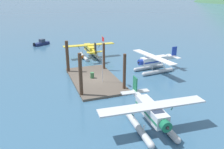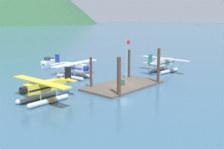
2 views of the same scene
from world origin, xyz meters
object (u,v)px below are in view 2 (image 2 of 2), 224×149
at_px(seaplane_white_bow_centre, 74,69).
at_px(seaplane_silver_stbd_fwd, 163,64).
at_px(boat_white_open_north, 48,61).
at_px(mooring_buoy, 52,101).
at_px(flagpole, 127,56).
at_px(seaplane_yellow_port_fwd, 42,89).
at_px(fuel_drum, 123,82).

bearing_deg(seaplane_white_bow_centre, seaplane_silver_stbd_fwd, -30.85).
height_order(seaplane_silver_stbd_fwd, boat_white_open_north, seaplane_silver_stbd_fwd).
xyz_separation_m(seaplane_white_bow_centre, seaplane_silver_stbd_fwd, (14.96, -8.93, 0.00)).
xyz_separation_m(mooring_buoy, seaplane_white_bow_centre, (11.89, 9.38, 1.25)).
bearing_deg(flagpole, seaplane_yellow_port_fwd, 172.68).
height_order(mooring_buoy, seaplane_yellow_port_fwd, seaplane_yellow_port_fwd).
bearing_deg(mooring_buoy, seaplane_white_bow_centre, 38.27).
xyz_separation_m(fuel_drum, seaplane_silver_stbd_fwd, (14.63, 1.82, 0.84)).
bearing_deg(seaplane_silver_stbd_fwd, seaplane_yellow_port_fwd, 177.73).
xyz_separation_m(seaplane_silver_stbd_fwd, seaplane_yellow_port_fwd, (-27.10, 1.07, 0.00)).
bearing_deg(flagpole, boat_white_open_north, 81.44).
distance_m(fuel_drum, boat_white_open_north, 28.14).
bearing_deg(seaplane_yellow_port_fwd, seaplane_silver_stbd_fwd, -2.27).
xyz_separation_m(seaplane_white_bow_centre, boat_white_open_north, (6.43, 16.72, -1.09)).
relative_size(seaplane_silver_stbd_fwd, boat_white_open_north, 2.31).
height_order(mooring_buoy, seaplane_white_bow_centre, seaplane_white_bow_centre).
bearing_deg(fuel_drum, seaplane_silver_stbd_fwd, 7.09).
xyz_separation_m(flagpole, seaplane_white_bow_centre, (-2.44, 9.73, -2.87)).
bearing_deg(mooring_buoy, seaplane_yellow_port_fwd, 99.50).
distance_m(seaplane_silver_stbd_fwd, seaplane_yellow_port_fwd, 27.13).
xyz_separation_m(fuel_drum, seaplane_white_bow_centre, (-0.33, 10.75, 0.84)).
xyz_separation_m(fuel_drum, mooring_buoy, (-12.22, 1.37, -0.41)).
relative_size(flagpole, seaplane_white_bow_centre, 0.64).
bearing_deg(flagpole, mooring_buoy, 178.60).
relative_size(flagpole, seaplane_silver_stbd_fwd, 0.65).
distance_m(mooring_buoy, seaplane_white_bow_centre, 15.20).
height_order(flagpole, seaplane_yellow_port_fwd, flagpole).
distance_m(fuel_drum, mooring_buoy, 12.31).
bearing_deg(seaplane_yellow_port_fwd, seaplane_white_bow_centre, 32.90).
xyz_separation_m(flagpole, mooring_buoy, (-14.34, 0.35, -4.12)).
bearing_deg(mooring_buoy, flagpole, -1.40).
height_order(mooring_buoy, boat_white_open_north, boat_white_open_north).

